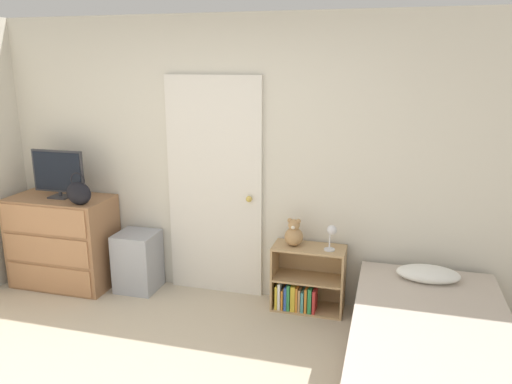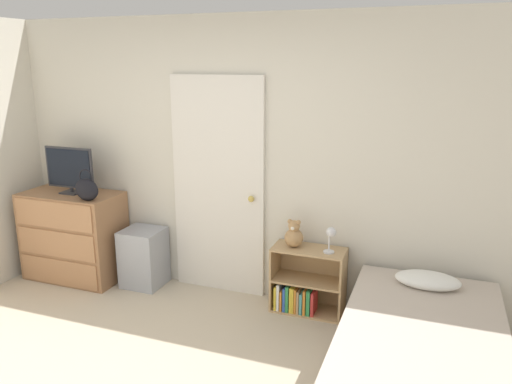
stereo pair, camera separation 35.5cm
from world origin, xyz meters
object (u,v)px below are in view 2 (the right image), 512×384
(tv, at_px, (70,169))
(handbag, at_px, (87,189))
(bookshelf, at_px, (304,287))
(storage_bin, at_px, (144,257))
(dresser, at_px, (74,236))
(teddy_bear, at_px, (294,235))
(desk_lamp, at_px, (331,235))
(bed, at_px, (420,361))

(tv, distance_m, handbag, 0.39)
(tv, xyz_separation_m, bookshelf, (2.35, 0.11, -0.90))
(handbag, xyz_separation_m, storage_bin, (0.41, 0.25, -0.71))
(dresser, relative_size, tv, 1.81)
(handbag, relative_size, teddy_bear, 1.22)
(handbag, distance_m, bookshelf, 2.18)
(handbag, bearing_deg, storage_bin, 30.79)
(tv, distance_m, bookshelf, 2.52)
(dresser, bearing_deg, storage_bin, 6.10)
(bookshelf, bearing_deg, storage_bin, -178.79)
(desk_lamp, bearing_deg, bookshelf, 169.78)
(desk_lamp, bearing_deg, storage_bin, 179.76)
(dresser, distance_m, tv, 0.68)
(tv, height_order, desk_lamp, tv)
(dresser, relative_size, desk_lamp, 4.23)
(bed, bearing_deg, teddy_bear, 143.28)
(tv, relative_size, desk_lamp, 2.34)
(teddy_bear, height_order, bed, teddy_bear)
(bookshelf, bearing_deg, tv, -177.37)
(tv, height_order, bookshelf, tv)
(handbag, xyz_separation_m, teddy_bear, (1.93, 0.28, -0.31))
(handbag, relative_size, bed, 0.15)
(dresser, xyz_separation_m, desk_lamp, (2.60, 0.07, 0.30))
(bed, bearing_deg, dresser, 167.97)
(bookshelf, xyz_separation_m, bed, (1.02, -0.84, 0.01))
(tv, distance_m, desk_lamp, 2.61)
(desk_lamp, relative_size, bed, 0.12)
(bookshelf, distance_m, desk_lamp, 0.57)
(storage_bin, distance_m, bed, 2.75)
(tv, relative_size, bed, 0.27)
(dresser, xyz_separation_m, storage_bin, (0.76, 0.08, -0.16))
(tv, xyz_separation_m, desk_lamp, (2.58, 0.07, -0.38))
(storage_bin, bearing_deg, bed, -16.96)
(bookshelf, distance_m, bed, 1.32)
(storage_bin, bearing_deg, bookshelf, 1.21)
(storage_bin, relative_size, teddy_bear, 2.30)
(handbag, xyz_separation_m, desk_lamp, (2.25, 0.24, -0.25))
(storage_bin, relative_size, bookshelf, 0.90)
(dresser, height_order, teddy_bear, dresser)
(storage_bin, bearing_deg, dresser, -173.90)
(tv, bearing_deg, bed, -12.20)
(dresser, height_order, tv, tv)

